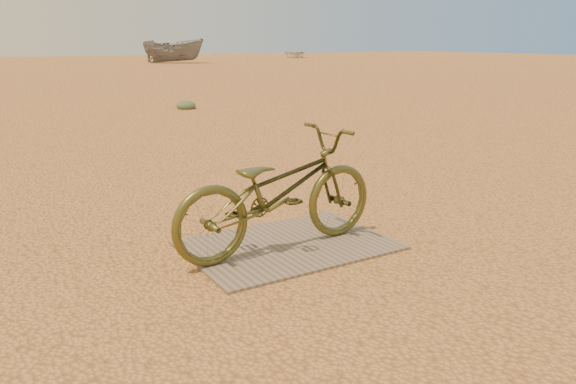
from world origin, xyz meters
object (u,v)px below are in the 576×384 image
plywood_board (288,245)px  bicycle (278,191)px  boat_mid_right (173,51)px  boat_far_right (294,53)px

plywood_board → bicycle: (-0.12, -0.05, 0.48)m
boat_mid_right → bicycle: bearing=-164.4°
plywood_board → bicycle: bearing=-157.0°
bicycle → boat_mid_right: boat_mid_right is taller
boat_far_right → plywood_board: bearing=-94.2°
bicycle → boat_mid_right: bearing=-21.9°
bicycle → plywood_board: bearing=-69.9°
boat_far_right → bicycle: bearing=-94.2°
boat_mid_right → boat_far_right: (14.58, 6.74, -0.44)m
bicycle → boat_far_right: size_ratio=0.43×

